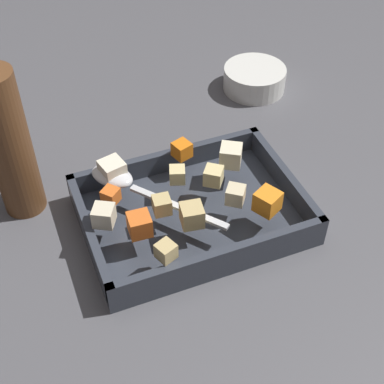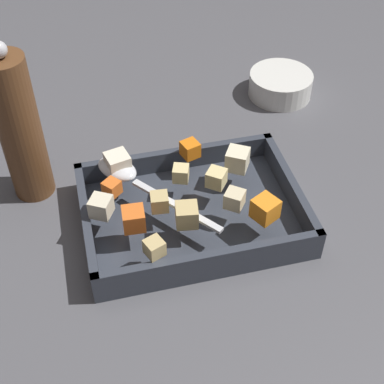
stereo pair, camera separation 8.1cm
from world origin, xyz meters
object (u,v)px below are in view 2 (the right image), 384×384
(baking_dish, at_px, (192,214))
(serving_spoon, at_px, (124,173))
(small_prep_bowl, at_px, (280,85))
(pepper_mill, at_px, (20,129))

(baking_dish, bearing_deg, serving_spoon, 143.67)
(serving_spoon, height_order, small_prep_bowl, serving_spoon)
(serving_spoon, bearing_deg, baking_dish, 15.41)
(baking_dish, relative_size, serving_spoon, 1.64)
(baking_dish, height_order, pepper_mill, pepper_mill)
(small_prep_bowl, bearing_deg, serving_spoon, -146.71)
(pepper_mill, height_order, small_prep_bowl, pepper_mill)
(pepper_mill, relative_size, small_prep_bowl, 2.18)
(small_prep_bowl, bearing_deg, pepper_mill, -161.64)
(pepper_mill, bearing_deg, small_prep_bowl, 18.36)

